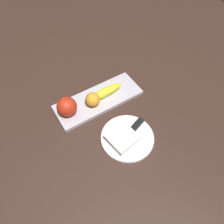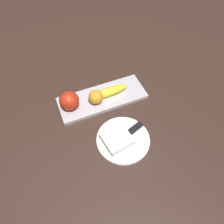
{
  "view_description": "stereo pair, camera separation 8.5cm",
  "coord_description": "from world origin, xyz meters",
  "px_view_note": "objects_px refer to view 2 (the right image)",
  "views": [
    {
      "loc": [
        0.23,
        0.57,
        0.74
      ],
      "look_at": [
        -0.03,
        0.15,
        0.05
      ],
      "focal_mm": 33.81,
      "sensor_mm": 36.0,
      "label": 1
    },
    {
      "loc": [
        0.16,
        0.61,
        0.74
      ],
      "look_at": [
        -0.03,
        0.15,
        0.05
      ],
      "focal_mm": 33.81,
      "sensor_mm": 36.0,
      "label": 2
    }
  ],
  "objects_px": {
    "banana": "(109,92)",
    "orange_near_apple": "(96,97)",
    "dinner_plate": "(123,140)",
    "knife": "(130,132)",
    "apple": "(69,101)",
    "fruit_tray": "(102,98)",
    "folded_napkin": "(117,139)"
  },
  "relations": [
    {
      "from": "apple",
      "to": "banana",
      "type": "distance_m",
      "value": 0.18
    },
    {
      "from": "banana",
      "to": "orange_near_apple",
      "type": "relative_size",
      "value": 2.89
    },
    {
      "from": "fruit_tray",
      "to": "dinner_plate",
      "type": "xyz_separation_m",
      "value": [
        0.0,
        0.23,
        -0.0
      ]
    },
    {
      "from": "fruit_tray",
      "to": "folded_napkin",
      "type": "relative_size",
      "value": 3.81
    },
    {
      "from": "folded_napkin",
      "to": "orange_near_apple",
      "type": "bearing_deg",
      "value": -88.1
    },
    {
      "from": "apple",
      "to": "dinner_plate",
      "type": "height_order",
      "value": "apple"
    },
    {
      "from": "apple",
      "to": "orange_near_apple",
      "type": "height_order",
      "value": "apple"
    },
    {
      "from": "fruit_tray",
      "to": "orange_near_apple",
      "type": "distance_m",
      "value": 0.05
    },
    {
      "from": "folded_napkin",
      "to": "knife",
      "type": "relative_size",
      "value": 0.57
    },
    {
      "from": "banana",
      "to": "dinner_plate",
      "type": "relative_size",
      "value": 0.87
    },
    {
      "from": "folded_napkin",
      "to": "banana",
      "type": "bearing_deg",
      "value": -104.13
    },
    {
      "from": "apple",
      "to": "banana",
      "type": "relative_size",
      "value": 0.46
    },
    {
      "from": "orange_near_apple",
      "to": "dinner_plate",
      "type": "xyz_separation_m",
      "value": [
        -0.03,
        0.21,
        -0.04
      ]
    },
    {
      "from": "folded_napkin",
      "to": "knife",
      "type": "distance_m",
      "value": 0.07
    },
    {
      "from": "orange_near_apple",
      "to": "folded_napkin",
      "type": "xyz_separation_m",
      "value": [
        -0.01,
        0.21,
        -0.02
      ]
    },
    {
      "from": "fruit_tray",
      "to": "banana",
      "type": "bearing_deg",
      "value": 179.48
    },
    {
      "from": "apple",
      "to": "fruit_tray",
      "type": "bearing_deg",
      "value": 179.85
    },
    {
      "from": "fruit_tray",
      "to": "knife",
      "type": "height_order",
      "value": "knife"
    },
    {
      "from": "orange_near_apple",
      "to": "knife",
      "type": "relative_size",
      "value": 0.35
    },
    {
      "from": "dinner_plate",
      "to": "knife",
      "type": "height_order",
      "value": "knife"
    },
    {
      "from": "banana",
      "to": "knife",
      "type": "xyz_separation_m",
      "value": [
        -0.01,
        0.21,
        -0.02
      ]
    },
    {
      "from": "fruit_tray",
      "to": "folded_napkin",
      "type": "bearing_deg",
      "value": 83.42
    },
    {
      "from": "fruit_tray",
      "to": "apple",
      "type": "height_order",
      "value": "apple"
    },
    {
      "from": "banana",
      "to": "orange_near_apple",
      "type": "bearing_deg",
      "value": -168.53
    },
    {
      "from": "orange_near_apple",
      "to": "folded_napkin",
      "type": "bearing_deg",
      "value": 91.9
    },
    {
      "from": "fruit_tray",
      "to": "knife",
      "type": "relative_size",
      "value": 2.18
    },
    {
      "from": "dinner_plate",
      "to": "orange_near_apple",
      "type": "bearing_deg",
      "value": -81.07
    },
    {
      "from": "apple",
      "to": "orange_near_apple",
      "type": "relative_size",
      "value": 1.33
    },
    {
      "from": "apple",
      "to": "orange_near_apple",
      "type": "xyz_separation_m",
      "value": [
        -0.11,
        0.02,
        -0.01
      ]
    },
    {
      "from": "apple",
      "to": "dinner_plate",
      "type": "xyz_separation_m",
      "value": [
        -0.14,
        0.23,
        -0.05
      ]
    },
    {
      "from": "fruit_tray",
      "to": "dinner_plate",
      "type": "bearing_deg",
      "value": 90.0
    },
    {
      "from": "dinner_plate",
      "to": "folded_napkin",
      "type": "bearing_deg",
      "value": 0.0
    }
  ]
}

